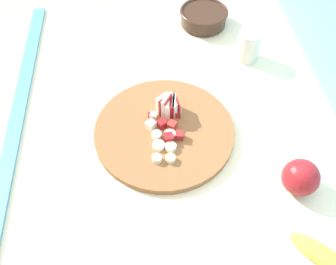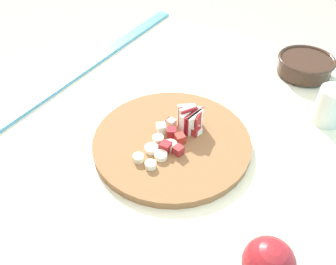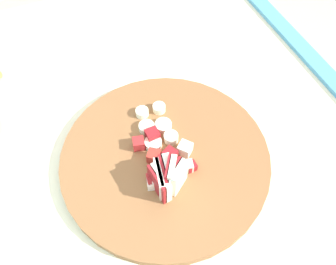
{
  "view_description": "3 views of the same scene",
  "coord_description": "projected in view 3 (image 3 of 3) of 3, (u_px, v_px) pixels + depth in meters",
  "views": [
    {
      "loc": [
        0.59,
        -0.07,
        1.64
      ],
      "look_at": [
        0.04,
        -0.02,
        0.93
      ],
      "focal_mm": 38.71,
      "sensor_mm": 36.0,
      "label": 1
    },
    {
      "loc": [
        0.52,
        0.27,
        1.47
      ],
      "look_at": [
        0.02,
        -0.04,
        0.94
      ],
      "focal_mm": 37.86,
      "sensor_mm": 36.0,
      "label": 2
    },
    {
      "loc": [
        -0.25,
        0.08,
        1.42
      ],
      "look_at": [
        0.05,
        -0.05,
        0.95
      ],
      "focal_mm": 36.05,
      "sensor_mm": 36.0,
      "label": 3
    }
  ],
  "objects": [
    {
      "name": "tiled_countertop",
      "position": [
        160.0,
        250.0,
        0.94
      ],
      "size": [
        1.12,
        0.86,
        0.92
      ],
      "color": "beige",
      "rests_on": "ground"
    },
    {
      "name": "apple_wedge_fan",
      "position": [
        167.0,
        178.0,
        0.52
      ],
      "size": [
        0.06,
        0.06,
        0.06
      ],
      "color": "maroon",
      "rests_on": "cutting_board"
    },
    {
      "name": "banana_slice_rows",
      "position": [
        156.0,
        127.0,
        0.59
      ],
      "size": [
        0.1,
        0.06,
        0.01
      ],
      "color": "white",
      "rests_on": "cutting_board"
    },
    {
      "name": "cutting_board",
      "position": [
        165.0,
        157.0,
        0.58
      ],
      "size": [
        0.36,
        0.36,
        0.02
      ],
      "primitive_type": "cylinder",
      "color": "brown",
      "rests_on": "tiled_countertop"
    },
    {
      "name": "apple_dice_pile",
      "position": [
        163.0,
        159.0,
        0.55
      ],
      "size": [
        0.11,
        0.1,
        0.02
      ],
      "color": "maroon",
      "rests_on": "cutting_board"
    }
  ]
}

